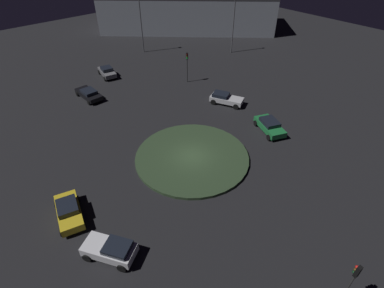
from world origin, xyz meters
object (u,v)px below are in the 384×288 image
object	(u,v)px
traffic_light_northwest	(187,62)
car_green	(270,126)
traffic_light_east	(353,278)
store_building	(188,10)
car_black	(89,94)
streetlamp_northwest_near	(140,15)
streetlamp_northwest	(234,20)
car_grey	(107,72)
car_silver	(225,98)
car_white	(111,249)
car_yellow	(69,211)

from	to	relation	value
traffic_light_northwest	car_green	bearing A→B (deg)	34.40
traffic_light_east	store_building	xyz separation A→B (m)	(-51.67, 31.47, 0.81)
car_green	traffic_light_northwest	bearing A→B (deg)	-161.61
car_black	streetlamp_northwest_near	xyz separation A→B (m)	(-9.71, 15.42, 5.70)
car_black	store_building	xyz separation A→B (m)	(-15.74, 31.20, 3.08)
traffic_light_northwest	streetlamp_northwest_near	world-z (taller)	streetlamp_northwest_near
streetlamp_northwest	streetlamp_northwest_near	world-z (taller)	streetlamp_northwest_near
car_grey	traffic_light_northwest	size ratio (longest dim) A/B	0.96
car_silver	traffic_light_east	xyz separation A→B (m)	(22.69, -13.14, 2.18)
car_silver	car_green	xyz separation A→B (m)	(7.78, -0.83, -0.00)
streetlamp_northwest_near	car_green	bearing A→B (deg)	-6.29
car_silver	traffic_light_northwest	distance (m)	8.61
streetlamp_northwest_near	car_black	bearing A→B (deg)	-57.81
car_green	store_building	distance (m)	41.56
traffic_light_northwest	traffic_light_east	bearing A→B (deg)	15.26
car_white	streetlamp_northwest	distance (m)	43.44
car_yellow	streetlamp_northwest_near	bearing A→B (deg)	-28.68
car_green	traffic_light_east	size ratio (longest dim) A/B	1.13
car_black	traffic_light_northwest	size ratio (longest dim) A/B	1.04
car_grey	streetlamp_northwest_near	xyz separation A→B (m)	(-5.01, 10.09, 5.63)
car_white	traffic_light_east	bearing A→B (deg)	-175.53
car_black	car_grey	bearing A→B (deg)	-50.45
car_black	car_grey	world-z (taller)	car_grey
car_silver	car_black	bearing A→B (deg)	-161.24
car_black	car_white	world-z (taller)	car_white
car_grey	car_white	distance (m)	31.78
car_black	traffic_light_northwest	world-z (taller)	traffic_light_northwest
car_yellow	traffic_light_northwest	distance (m)	27.14
car_white	traffic_light_northwest	bearing A→B (deg)	-83.41
car_white	traffic_light_northwest	size ratio (longest dim) A/B	0.93
car_yellow	streetlamp_northwest_near	distance (m)	38.25
car_silver	streetlamp_northwest_near	bearing A→B (deg)	148.24
car_green	streetlamp_northwest_near	distance (m)	31.42
traffic_light_east	streetlamp_northwest	xyz separation A→B (m)	(-34.96, 27.57, 2.76)
car_yellow	traffic_light_northwest	size ratio (longest dim) A/B	1.00
car_silver	store_building	xyz separation A→B (m)	(-28.98, 18.33, 3.00)
car_grey	car_white	xyz separation A→B (m)	(28.05, -14.94, 0.04)
car_black	traffic_light_east	xyz separation A→B (m)	(35.93, -0.27, 2.26)
car_white	car_silver	world-z (taller)	car_white
car_white	streetlamp_northwest	size ratio (longest dim) A/B	0.45
car_black	car_yellow	xyz separation A→B (m)	(17.92, -10.42, 0.08)
car_black	car_silver	distance (m)	18.47
streetlamp_northwest_near	traffic_light_northwest	bearing A→B (deg)	-8.14
streetlamp_northwest	car_green	bearing A→B (deg)	-37.27
streetlamp_northwest_near	car_grey	bearing A→B (deg)	-63.60
streetlamp_northwest_near	store_building	distance (m)	17.10
store_building	car_green	bearing A→B (deg)	105.65
car_yellow	streetlamp_northwest_near	world-z (taller)	streetlamp_northwest_near
car_grey	traffic_light_east	distance (m)	41.07
traffic_light_northwest	car_white	bearing A→B (deg)	-12.34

